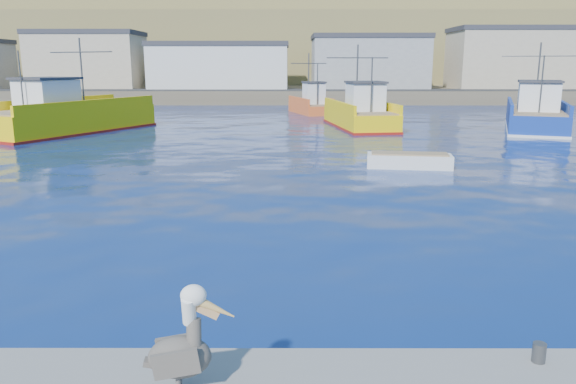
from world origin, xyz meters
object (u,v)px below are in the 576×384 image
object	(u,v)px
boat_orange	(311,104)
pelican	(183,348)
trawler_blue	(535,116)
trawler_yellow_b	(360,115)
skiff_mid	(409,162)
trawler_yellow_a	(68,117)

from	to	relation	value
boat_orange	pelican	xyz separation A→B (m)	(-3.63, -49.82, 0.19)
trawler_blue	boat_orange	xyz separation A→B (m)	(-16.28, 14.28, -0.06)
trawler_blue	boat_orange	world-z (taller)	trawler_blue
trawler_yellow_b	skiff_mid	distance (m)	17.42
trawler_yellow_a	boat_orange	distance (m)	24.28
trawler_yellow_b	pelican	world-z (taller)	trawler_yellow_b
boat_orange	skiff_mid	xyz separation A→B (m)	(3.53, -30.14, -0.70)
trawler_yellow_a	skiff_mid	bearing A→B (deg)	-32.85
trawler_yellow_b	skiff_mid	size ratio (longest dim) A/B	2.62
boat_orange	trawler_yellow_a	bearing A→B (deg)	-138.27
trawler_yellow_a	skiff_mid	xyz separation A→B (m)	(21.65, -13.98, -0.87)
trawler_yellow_a	boat_orange	size ratio (longest dim) A/B	1.85
boat_orange	pelican	world-z (taller)	boat_orange
trawler_yellow_b	pelican	distance (m)	37.73
trawler_yellow_a	trawler_blue	bearing A→B (deg)	3.12
pelican	trawler_yellow_a	bearing A→B (deg)	113.29
pelican	boat_orange	bearing A→B (deg)	85.83
trawler_yellow_b	trawler_blue	size ratio (longest dim) A/B	0.90
trawler_yellow_b	skiff_mid	bearing A→B (deg)	-89.35
trawler_yellow_b	pelican	xyz separation A→B (m)	(-6.96, -37.09, 0.17)
boat_orange	skiff_mid	distance (m)	30.35
trawler_blue	skiff_mid	bearing A→B (deg)	-128.82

